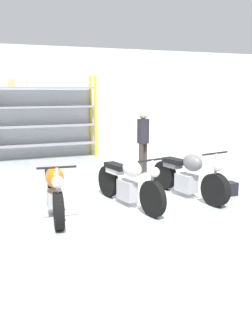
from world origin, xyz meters
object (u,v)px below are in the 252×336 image
at_px(person_browsing, 143,137).
at_px(toolbox, 226,189).
at_px(motorcycle_orange, 55,191).
at_px(motorcycle_grey, 189,176).
at_px(motorcycle_white, 128,182).
at_px(shelving_rack, 32,115).

relative_size(person_browsing, toolbox, 3.78).
relative_size(motorcycle_orange, toolbox, 4.73).
bearing_deg(motorcycle_grey, motorcycle_white, -97.75).
height_order(shelving_rack, person_browsing, shelving_rack).
xyz_separation_m(motorcycle_orange, motorcycle_grey, (2.81, 0.13, 0.01)).
bearing_deg(shelving_rack, motorcycle_white, -80.79).
xyz_separation_m(motorcycle_grey, person_browsing, (0.10, 2.53, 0.52)).
xyz_separation_m(person_browsing, toolbox, (0.71, -2.73, -0.84)).
xyz_separation_m(motorcycle_orange, motorcycle_white, (1.42, 0.04, 0.02)).
distance_m(shelving_rack, toolbox, 6.82).
distance_m(motorcycle_orange, motorcycle_grey, 2.81).
bearing_deg(shelving_rack, person_browsing, -52.57).
bearing_deg(motorcycle_white, shelving_rack, 177.78).
bearing_deg(toolbox, shelving_rack, 117.98).
height_order(motorcycle_orange, motorcycle_white, motorcycle_white).
xyz_separation_m(shelving_rack, toolbox, (3.14, -5.91, -1.27)).
relative_size(shelving_rack, motorcycle_grey, 1.83).
distance_m(motorcycle_orange, motorcycle_white, 1.42).
height_order(person_browsing, toolbox, person_browsing).
distance_m(motorcycle_orange, person_browsing, 3.99).
xyz_separation_m(motorcycle_orange, person_browsing, (2.91, 2.67, 0.53)).
distance_m(shelving_rack, motorcycle_grey, 6.25).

